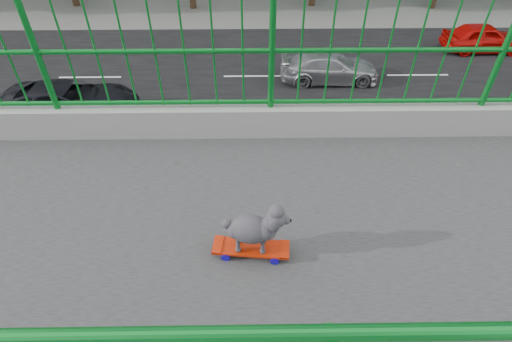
{
  "coord_description": "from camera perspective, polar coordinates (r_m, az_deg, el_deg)",
  "views": [
    {
      "loc": [
        1.87,
        -0.18,
        9.31
      ],
      "look_at": [
        -1.0,
        -0.14,
        6.84
      ],
      "focal_mm": 28.19,
      "sensor_mm": 36.0,
      "label": 1
    }
  ],
  "objects": [
    {
      "name": "car_6",
      "position": [
        14.2,
        8.69,
        2.99
      ],
      "size": [
        2.38,
        5.16,
        1.43
      ],
      "primitive_type": "imported",
      "color": "white",
      "rests_on": "ground"
    },
    {
      "name": "car_0",
      "position": [
        12.4,
        19.08,
        -6.37
      ],
      "size": [
        1.55,
        3.86,
        1.32
      ],
      "primitive_type": "imported",
      "color": "#A6A6AC",
      "rests_on": "ground"
    },
    {
      "name": "car_2",
      "position": [
        18.2,
        -25.02,
        8.79
      ],
      "size": [
        2.56,
        5.55,
        1.54
      ],
      "primitive_type": "imported",
      "rotation": [
        0.0,
        0.0,
        3.14
      ],
      "color": "black",
      "rests_on": "ground"
    },
    {
      "name": "car_4",
      "position": [
        25.61,
        29.6,
        16.12
      ],
      "size": [
        1.71,
        4.25,
        1.45
      ],
      "primitive_type": "imported",
      "rotation": [
        0.0,
        0.0,
        3.14
      ],
      "color": "#BD0A07",
      "rests_on": "ground"
    },
    {
      "name": "road",
      "position": [
        17.54,
        -0.1,
        8.75
      ],
      "size": [
        18.0,
        90.0,
        0.02
      ],
      "primitive_type": "cube",
      "color": "black",
      "rests_on": "ground"
    },
    {
      "name": "poodle",
      "position": [
        2.7,
        -0.22,
        -8.04
      ],
      "size": [
        0.22,
        0.46,
        0.38
      ],
      "rotation": [
        0.0,
        0.0,
        -0.1
      ],
      "color": "#2D2B30",
      "rests_on": "skateboard"
    },
    {
      "name": "car_1",
      "position": [
        16.14,
        -30.82,
        2.51
      ],
      "size": [
        1.7,
        4.87,
        1.6
      ],
      "primitive_type": "imported",
      "color": "white",
      "rests_on": "ground"
    },
    {
      "name": "skateboard",
      "position": [
        2.88,
        -0.7,
        -10.94
      ],
      "size": [
        0.21,
        0.55,
        0.07
      ],
      "rotation": [
        0.0,
        0.0,
        -0.1
      ],
      "color": "red",
      "rests_on": "footbridge"
    },
    {
      "name": "railing",
      "position": [
        2.81,
        3.21,
        -7.52
      ],
      "size": [
        3.0,
        24.0,
        1.42
      ],
      "color": "gray",
      "rests_on": "footbridge"
    },
    {
      "name": "car_3",
      "position": [
        19.84,
        10.41,
        14.29
      ],
      "size": [
        1.88,
        4.61,
        1.34
      ],
      "primitive_type": "imported",
      "rotation": [
        0.0,
        0.0,
        3.14
      ],
      "color": "#A6A6AC",
      "rests_on": "ground"
    }
  ]
}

